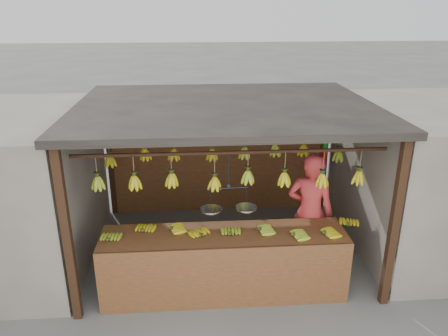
{
  "coord_description": "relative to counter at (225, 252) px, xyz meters",
  "views": [
    {
      "loc": [
        -0.49,
        -6.17,
        3.76
      ],
      "look_at": [
        0.0,
        0.3,
        1.3
      ],
      "focal_mm": 35.0,
      "sensor_mm": 36.0,
      "label": 1
    }
  ],
  "objects": [
    {
      "name": "bag_bundles",
      "position": [
        2.04,
        2.58,
        0.28
      ],
      "size": [
        0.08,
        0.26,
        1.2
      ],
      "color": "#199926",
      "rests_on": "ground"
    },
    {
      "name": "vendor",
      "position": [
        1.28,
        0.63,
        0.21
      ],
      "size": [
        0.78,
        0.64,
        1.82
      ],
      "primitive_type": "imported",
      "rotation": [
        0.0,
        0.0,
        2.78
      ],
      "color": "#BF3333",
      "rests_on": "ground"
    },
    {
      "name": "counter",
      "position": [
        0.0,
        0.0,
        0.0
      ],
      "size": [
        3.47,
        0.74,
        0.96
      ],
      "color": "brown",
      "rests_on": "ground"
    },
    {
      "name": "balance_scale",
      "position": [
        0.06,
        0.23,
        0.56
      ],
      "size": [
        0.74,
        0.29,
        0.8
      ],
      "color": "black",
      "rests_on": "ground"
    },
    {
      "name": "stall",
      "position": [
        0.1,
        1.55,
        1.27
      ],
      "size": [
        4.3,
        3.3,
        2.4
      ],
      "color": "black",
      "rests_on": "ground"
    },
    {
      "name": "hanging_bananas",
      "position": [
        0.1,
        1.22,
        0.92
      ],
      "size": [
        3.61,
        2.25,
        0.39
      ],
      "color": "#92A523",
      "rests_on": "ground"
    },
    {
      "name": "ground",
      "position": [
        0.1,
        1.23,
        -0.7
      ],
      "size": [
        80.0,
        80.0,
        0.0
      ],
      "primitive_type": "plane",
      "color": "#5B5B57"
    }
  ]
}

